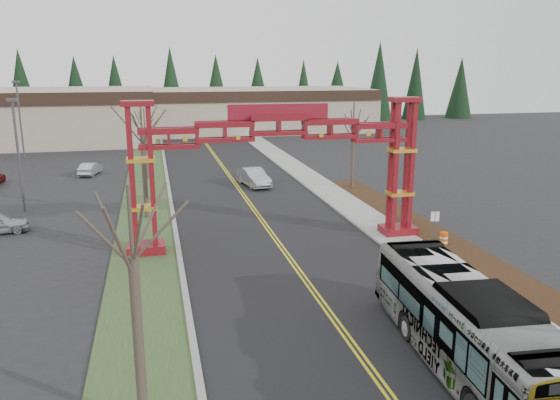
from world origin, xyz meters
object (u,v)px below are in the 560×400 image
object	(u,v)px
bare_tree_median_near	(133,258)
barrel_north	(407,216)
barrel_south	(444,239)
transit_bus	(467,326)
silver_sedan	(254,177)
light_pole_far	(20,115)
street_sign	(435,222)
parked_car_far_a	(90,169)
retail_building_east	(254,109)
bare_tree_median_mid	(142,135)
gateway_arch	(279,148)
light_pole_near	(17,147)
bare_tree_median_far	(145,129)
bare_tree_right_far	(353,128)
barrel_mid	(407,220)

from	to	relation	value
bare_tree_median_near	barrel_north	size ratio (longest dim) A/B	8.10
bare_tree_median_near	barrel_south	bearing A→B (deg)	37.13
barrel_south	barrel_north	distance (m)	5.46
transit_bus	silver_sedan	distance (m)	32.47
bare_tree_median_near	barrel_south	xyz separation A→B (m)	(17.71, 13.41, -4.98)
bare_tree_median_near	light_pole_far	bearing A→B (deg)	104.84
silver_sedan	street_sign	world-z (taller)	street_sign
barrel_south	barrel_north	world-z (taller)	barrel_north
parked_car_far_a	street_sign	world-z (taller)	street_sign
retail_building_east	bare_tree_median_near	xyz separation A→B (m)	(-18.00, -78.19, 1.92)
bare_tree_median_near	bare_tree_median_mid	bearing A→B (deg)	90.00
gateway_arch	street_sign	size ratio (longest dim) A/B	8.24
retail_building_east	light_pole_near	xyz separation A→B (m)	(-27.08, -50.03, 1.39)
gateway_arch	retail_building_east	xyz separation A→B (m)	(10.00, 61.95, -2.47)
gateway_arch	bare_tree_median_far	bearing A→B (deg)	109.60
transit_bus	barrel_south	size ratio (longest dim) A/B	13.05
parked_car_far_a	bare_tree_right_far	xyz separation A→B (m)	(23.67, -11.89, 4.78)
light_pole_far	barrel_mid	world-z (taller)	light_pole_far
parked_car_far_a	bare_tree_median_far	size ratio (longest dim) A/B	0.56
silver_sedan	bare_tree_median_far	size ratio (longest dim) A/B	0.72
light_pole_near	barrel_mid	bearing A→B (deg)	-21.58
transit_bus	parked_car_far_a	world-z (taller)	transit_bus
retail_building_east	barrel_south	xyz separation A→B (m)	(-0.29, -64.79, -3.06)
bare_tree_median_mid	light_pole_near	xyz separation A→B (m)	(-9.08, 4.04, -1.12)
gateway_arch	retail_building_east	size ratio (longest dim) A/B	0.48
transit_bus	light_pole_far	world-z (taller)	light_pole_far
bare_tree_right_far	light_pole_near	size ratio (longest dim) A/B	0.90
bare_tree_right_far	barrel_south	size ratio (longest dim) A/B	8.38
street_sign	retail_building_east	bearing A→B (deg)	89.20
gateway_arch	barrel_south	world-z (taller)	gateway_arch
bare_tree_median_far	silver_sedan	bearing A→B (deg)	-30.33
light_pole_near	barrel_north	size ratio (longest dim) A/B	9.06
light_pole_far	barrel_north	distance (m)	47.56
bare_tree_median_far	retail_building_east	bearing A→B (deg)	65.49
silver_sedan	light_pole_near	xyz separation A→B (m)	(-18.63, -4.95, 4.09)
retail_building_east	silver_sedan	bearing A→B (deg)	-100.62
silver_sedan	bare_tree_right_far	bearing A→B (deg)	-29.22
retail_building_east	street_sign	distance (m)	64.67
silver_sedan	bare_tree_median_mid	size ratio (longest dim) A/B	0.60
retail_building_east	parked_car_far_a	xyz separation A→B (m)	(-23.67, -36.10, -2.88)
light_pole_near	light_pole_far	world-z (taller)	light_pole_far
street_sign	parked_car_far_a	bearing A→B (deg)	128.59
parked_car_far_a	bare_tree_median_far	xyz separation A→B (m)	(5.67, -3.39, 4.21)
transit_bus	bare_tree_median_near	size ratio (longest dim) A/B	1.57
parked_car_far_a	barrel_south	distance (m)	37.01
transit_bus	silver_sedan	world-z (taller)	transit_bus
light_pole_near	barrel_mid	world-z (taller)	light_pole_near
bare_tree_median_mid	light_pole_far	world-z (taller)	light_pole_far
transit_bus	light_pole_near	world-z (taller)	light_pole_near
light_pole_near	barrel_south	world-z (taller)	light_pole_near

